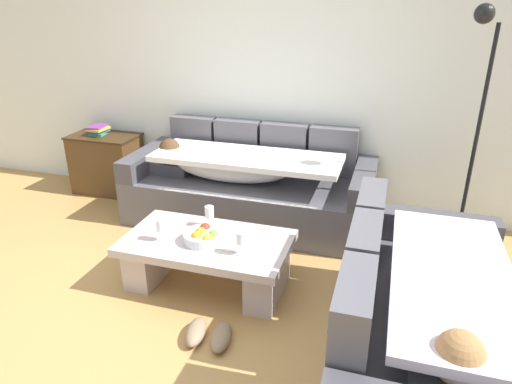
{
  "coord_description": "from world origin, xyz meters",
  "views": [
    {
      "loc": [
        1.29,
        -2.16,
        1.97
      ],
      "look_at": [
        0.31,
        1.04,
        0.55
      ],
      "focal_mm": 31.93,
      "sensor_mm": 36.0,
      "label": 1
    }
  ],
  "objects": [
    {
      "name": "couch_along_wall",
      "position": [
        0.03,
        1.62,
        0.33
      ],
      "size": [
        2.27,
        0.92,
        0.88
      ],
      "color": "#55545C",
      "rests_on": "ground_plane"
    },
    {
      "name": "coffee_table",
      "position": [
        0.11,
        0.49,
        0.24
      ],
      "size": [
        1.2,
        0.68,
        0.38
      ],
      "color": "#BCADAD",
      "rests_on": "ground_plane"
    },
    {
      "name": "wine_glass_near_right",
      "position": [
        0.41,
        0.37,
        0.5
      ],
      "size": [
        0.07,
        0.07,
        0.17
      ],
      "color": "silver",
      "rests_on": "coffee_table"
    },
    {
      "name": "pair_of_shoes",
      "position": [
        0.34,
        -0.08,
        0.04
      ],
      "size": [
        0.34,
        0.29,
        0.09
      ],
      "color": "#8C7259",
      "rests_on": "ground_plane"
    },
    {
      "name": "couch_near_window",
      "position": [
        1.58,
        0.01,
        0.34
      ],
      "size": [
        0.92,
        1.89,
        0.88
      ],
      "rotation": [
        0.0,
        0.0,
        1.57
      ],
      "color": "#55545C",
      "rests_on": "ground_plane"
    },
    {
      "name": "fruit_bowl",
      "position": [
        0.1,
        0.45,
        0.42
      ],
      "size": [
        0.28,
        0.28,
        0.1
      ],
      "color": "silver",
      "rests_on": "coffee_table"
    },
    {
      "name": "book_stack_on_cabinet",
      "position": [
        -1.7,
        1.85,
        0.69
      ],
      "size": [
        0.19,
        0.23,
        0.1
      ],
      "color": "#338C59",
      "rests_on": "side_cabinet"
    },
    {
      "name": "wine_glass_far_back",
      "position": [
        0.05,
        0.68,
        0.5
      ],
      "size": [
        0.07,
        0.07,
        0.17
      ],
      "color": "silver",
      "rests_on": "coffee_table"
    },
    {
      "name": "floor_lamp",
      "position": [
        1.88,
        1.61,
        1.12
      ],
      "size": [
        0.33,
        0.31,
        1.95
      ],
      "color": "black",
      "rests_on": "ground_plane"
    },
    {
      "name": "ground_plane",
      "position": [
        0.0,
        0.0,
        0.0
      ],
      "size": [
        14.0,
        14.0,
        0.0
      ],
      "primitive_type": "plane",
      "color": "#B2864A"
    },
    {
      "name": "wine_glass_near_left",
      "position": [
        -0.19,
        0.38,
        0.5
      ],
      "size": [
        0.07,
        0.07,
        0.17
      ],
      "color": "silver",
      "rests_on": "coffee_table"
    },
    {
      "name": "back_wall",
      "position": [
        0.0,
        2.15,
        1.35
      ],
      "size": [
        9.0,
        0.1,
        2.7
      ],
      "primitive_type": "cube",
      "color": "white",
      "rests_on": "ground_plane"
    },
    {
      "name": "open_magazine",
      "position": [
        0.3,
        0.48,
        0.39
      ],
      "size": [
        0.28,
        0.21,
        0.01
      ],
      "primitive_type": "cube",
      "rotation": [
        0.0,
        0.0,
        0.01
      ],
      "color": "white",
      "rests_on": "coffee_table"
    },
    {
      "name": "side_cabinet",
      "position": [
        -1.65,
        1.85,
        0.32
      ],
      "size": [
        0.72,
        0.44,
        0.64
      ],
      "color": "#50351A",
      "rests_on": "ground_plane"
    }
  ]
}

